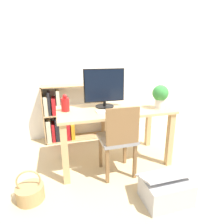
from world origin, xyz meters
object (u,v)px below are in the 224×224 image
Objects in this scene: potted_plant at (160,95)px; storage_box at (165,189)px; chair at (119,138)px; basket at (30,192)px; keyboard at (109,111)px; bookshelf at (64,118)px; vase at (65,104)px; monitor at (104,87)px.

storage_box is (-0.28, -0.68, -0.78)m from potted_plant.
potted_plant reaches higher than chair.
basket is at bearing -173.31° from chair.
bookshelf is at bearing 117.15° from keyboard.
potted_plant is (1.13, -0.22, 0.08)m from vase.
potted_plant reaches higher than keyboard.
monitor reaches higher than potted_plant.
vase reaches higher than bookshelf.
keyboard is 1.50× the size of vase.
keyboard is at bearing 116.10° from storage_box.
storage_box is at bearing -63.29° from bookshelf.
bookshelf reaches higher than chair.
monitor is 0.52× the size of bookshelf.
bookshelf is (-1.14, 1.03, -0.52)m from potted_plant.
keyboard is 1.04× the size of potted_plant.
basket is at bearing -159.19° from keyboard.
vase reaches higher than keyboard.
vase reaches higher than chair.
potted_plant is at bearing -23.69° from monitor.
monitor is at bearing -56.15° from bookshelf.
bookshelf is (-0.55, 1.19, -0.10)m from chair.
potted_plant is 1.62m from bookshelf.
keyboard is 1.02m from storage_box.
chair is 1.90× the size of storage_box.
potted_plant is at bearing 10.84° from basket.
monitor is 2.53× the size of vase.
storage_box is (0.85, -0.90, -0.69)m from vase.
bookshelf is at bearing 116.71° from storage_box.
monitor reaches higher than keyboard.
keyboard is 0.34m from chair.
vase is (-0.49, 0.17, 0.08)m from keyboard.
monitor is 1.33m from storage_box.
chair is at bearing -76.46° from keyboard.
storage_box is at bearing -46.65° from vase.
bookshelf is (-0.51, 0.75, -0.60)m from monitor.
chair is at bearing -34.96° from vase.
basket reaches higher than storage_box.
potted_plant is at bearing 13.80° from chair.
keyboard is 0.93× the size of basket.
potted_plant is (0.63, -0.28, -0.08)m from monitor.
chair is at bearing -83.70° from monitor.
monitor is 1.69× the size of keyboard.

